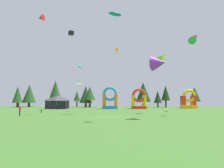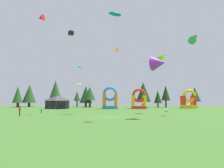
{
  "view_description": "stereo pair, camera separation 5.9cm",
  "coord_description": "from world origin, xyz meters",
  "px_view_note": "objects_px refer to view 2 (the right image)",
  "views": [
    {
      "loc": [
        2.71,
        -33.99,
        2.96
      ],
      "look_at": [
        0.0,
        15.54,
        6.93
      ],
      "focal_mm": 31.28,
      "sensor_mm": 36.0,
      "label": 1
    },
    {
      "loc": [
        2.77,
        -33.99,
        2.96
      ],
      "look_at": [
        0.0,
        15.54,
        6.93
      ],
      "focal_mm": 31.28,
      "sensor_mm": 36.0,
      "label": 2
    }
  ],
  "objects_px": {
    "kite_orange_diamond": "(117,50)",
    "inflatable_orange_dome": "(189,101)",
    "kite_green_delta": "(193,41)",
    "kite_cyan_parafoil": "(79,66)",
    "person_near_camera": "(41,109)",
    "festival_tent": "(58,102)",
    "kite_red_delta": "(41,18)",
    "inflatable_red_slide": "(110,100)",
    "kite_black_box": "(71,33)",
    "kite_teal_parafoil": "(115,14)",
    "kite_pink_parafoil": "(195,37)",
    "kite_lime_delta": "(159,58)",
    "kite_white_parafoil": "(79,85)",
    "kite_purple_delta": "(159,63)",
    "person_far_side": "(20,110)",
    "inflatable_yellow_castle": "(139,101)"
  },
  "relations": [
    {
      "from": "kite_red_delta",
      "to": "person_near_camera",
      "type": "height_order",
      "value": "kite_red_delta"
    },
    {
      "from": "kite_teal_parafoil",
      "to": "inflatable_orange_dome",
      "type": "distance_m",
      "value": 41.37
    },
    {
      "from": "kite_red_delta",
      "to": "kite_teal_parafoil",
      "type": "bearing_deg",
      "value": -7.16
    },
    {
      "from": "kite_lime_delta",
      "to": "person_far_side",
      "type": "xyz_separation_m",
      "value": [
        -26.83,
        -8.97,
        -11.07
      ]
    },
    {
      "from": "kite_orange_diamond",
      "to": "inflatable_orange_dome",
      "type": "height_order",
      "value": "kite_orange_diamond"
    },
    {
      "from": "person_near_camera",
      "to": "festival_tent",
      "type": "bearing_deg",
      "value": 86.82
    },
    {
      "from": "inflatable_yellow_castle",
      "to": "festival_tent",
      "type": "distance_m",
      "value": 26.5
    },
    {
      "from": "person_near_camera",
      "to": "inflatable_orange_dome",
      "type": "height_order",
      "value": "inflatable_orange_dome"
    },
    {
      "from": "kite_purple_delta",
      "to": "person_near_camera",
      "type": "relative_size",
      "value": 6.03
    },
    {
      "from": "kite_orange_diamond",
      "to": "inflatable_yellow_castle",
      "type": "relative_size",
      "value": 2.84
    },
    {
      "from": "kite_orange_diamond",
      "to": "festival_tent",
      "type": "bearing_deg",
      "value": 168.19
    },
    {
      "from": "kite_cyan_parafoil",
      "to": "kite_white_parafoil",
      "type": "bearing_deg",
      "value": -77.08
    },
    {
      "from": "kite_cyan_parafoil",
      "to": "festival_tent",
      "type": "distance_m",
      "value": 13.68
    },
    {
      "from": "kite_purple_delta",
      "to": "kite_cyan_parafoil",
      "type": "distance_m",
      "value": 36.19
    },
    {
      "from": "kite_black_box",
      "to": "festival_tent",
      "type": "height_order",
      "value": "kite_black_box"
    },
    {
      "from": "kite_lime_delta",
      "to": "kite_green_delta",
      "type": "bearing_deg",
      "value": -42.58
    },
    {
      "from": "kite_cyan_parafoil",
      "to": "person_near_camera",
      "type": "relative_size",
      "value": 8.47
    },
    {
      "from": "inflatable_red_slide",
      "to": "inflatable_yellow_castle",
      "type": "relative_size",
      "value": 1.08
    },
    {
      "from": "kite_green_delta",
      "to": "kite_red_delta",
      "type": "bearing_deg",
      "value": 171.23
    },
    {
      "from": "kite_red_delta",
      "to": "inflatable_red_slide",
      "type": "relative_size",
      "value": 3.22
    },
    {
      "from": "kite_green_delta",
      "to": "kite_cyan_parafoil",
      "type": "bearing_deg",
      "value": 140.88
    },
    {
      "from": "kite_purple_delta",
      "to": "person_far_side",
      "type": "relative_size",
      "value": 5.29
    },
    {
      "from": "festival_tent",
      "to": "kite_cyan_parafoil",
      "type": "bearing_deg",
      "value": -13.61
    },
    {
      "from": "kite_cyan_parafoil",
      "to": "inflatable_orange_dome",
      "type": "xyz_separation_m",
      "value": [
        36.44,
        7.87,
        -11.11
      ]
    },
    {
      "from": "kite_orange_diamond",
      "to": "kite_cyan_parafoil",
      "type": "bearing_deg",
      "value": 169.32
    },
    {
      "from": "kite_black_box",
      "to": "kite_teal_parafoil",
      "type": "distance_m",
      "value": 10.5
    },
    {
      "from": "inflatable_yellow_castle",
      "to": "festival_tent",
      "type": "height_order",
      "value": "inflatable_yellow_castle"
    },
    {
      "from": "kite_white_parafoil",
      "to": "person_far_side",
      "type": "relative_size",
      "value": 3.78
    },
    {
      "from": "festival_tent",
      "to": "person_near_camera",
      "type": "bearing_deg",
      "value": -80.94
    },
    {
      "from": "kite_black_box",
      "to": "kite_white_parafoil",
      "type": "height_order",
      "value": "kite_black_box"
    },
    {
      "from": "kite_green_delta",
      "to": "festival_tent",
      "type": "bearing_deg",
      "value": 145.33
    },
    {
      "from": "kite_teal_parafoil",
      "to": "festival_tent",
      "type": "bearing_deg",
      "value": 132.55
    },
    {
      "from": "kite_green_delta",
      "to": "kite_white_parafoil",
      "type": "height_order",
      "value": "kite_green_delta"
    },
    {
      "from": "inflatable_orange_dome",
      "to": "kite_teal_parafoil",
      "type": "bearing_deg",
      "value": -131.52
    },
    {
      "from": "inflatable_orange_dome",
      "to": "kite_lime_delta",
      "type": "bearing_deg",
      "value": -119.93
    },
    {
      "from": "kite_black_box",
      "to": "kite_red_delta",
      "type": "xyz_separation_m",
      "value": [
        -8.37,
        4.03,
        5.25
      ]
    },
    {
      "from": "kite_black_box",
      "to": "kite_teal_parafoil",
      "type": "height_order",
      "value": "kite_teal_parafoil"
    },
    {
      "from": "kite_teal_parafoil",
      "to": "inflatable_orange_dome",
      "type": "height_order",
      "value": "kite_teal_parafoil"
    },
    {
      "from": "kite_white_parafoil",
      "to": "kite_black_box",
      "type": "bearing_deg",
      "value": -88.48
    },
    {
      "from": "kite_black_box",
      "to": "kite_pink_parafoil",
      "type": "height_order",
      "value": "kite_pink_parafoil"
    },
    {
      "from": "kite_pink_parafoil",
      "to": "kite_purple_delta",
      "type": "bearing_deg",
      "value": -122.55
    },
    {
      "from": "inflatable_orange_dome",
      "to": "festival_tent",
      "type": "xyz_separation_m",
      "value": [
        -43.89,
        -6.06,
        -0.22
      ]
    },
    {
      "from": "person_far_side",
      "to": "kite_lime_delta",
      "type": "bearing_deg",
      "value": -124.87
    },
    {
      "from": "kite_red_delta",
      "to": "inflatable_red_slide",
      "type": "bearing_deg",
      "value": 52.27
    },
    {
      "from": "kite_white_parafoil",
      "to": "kite_pink_parafoil",
      "type": "bearing_deg",
      "value": 5.65
    },
    {
      "from": "kite_black_box",
      "to": "person_far_side",
      "type": "relative_size",
      "value": 9.22
    },
    {
      "from": "kite_cyan_parafoil",
      "to": "person_far_side",
      "type": "distance_m",
      "value": 29.42
    },
    {
      "from": "kite_purple_delta",
      "to": "person_near_camera",
      "type": "xyz_separation_m",
      "value": [
        -23.73,
        11.83,
        -7.73
      ]
    },
    {
      "from": "kite_teal_parafoil",
      "to": "kite_pink_parafoil",
      "type": "relative_size",
      "value": 1.1
    },
    {
      "from": "person_near_camera",
      "to": "inflatable_orange_dome",
      "type": "distance_m",
      "value": 48.39
    }
  ]
}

